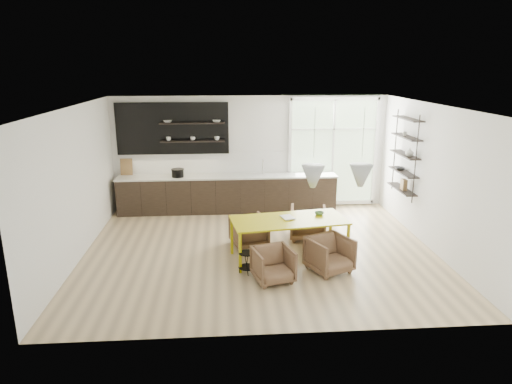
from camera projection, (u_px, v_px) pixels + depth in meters
name	position (u px, v px, depth m)	size (l,w,h in m)	color
room	(282.00, 168.00, 9.97)	(7.02, 6.01, 2.91)	#CFB485
kitchen_run	(224.00, 188.00, 11.65)	(5.54, 0.69, 2.75)	black
right_shelving	(405.00, 157.00, 10.19)	(0.26, 1.22, 1.90)	black
dining_table	(289.00, 222.00, 8.71)	(2.30, 1.30, 0.79)	#B9B006
armchair_back_left	(249.00, 231.00, 9.44)	(0.68, 0.70, 0.64)	brown
armchair_back_right	(308.00, 223.00, 9.83)	(0.75, 0.77, 0.70)	brown
armchair_front_left	(273.00, 265.00, 7.89)	(0.64, 0.66, 0.60)	brown
armchair_front_right	(330.00, 254.00, 8.25)	(0.70, 0.72, 0.65)	brown
wire_stool	(247.00, 260.00, 8.20)	(0.31, 0.31, 0.40)	black
table_book	(282.00, 218.00, 8.73)	(0.22, 0.29, 0.03)	white
table_bowl	(319.00, 213.00, 8.95)	(0.18, 0.18, 0.06)	#507B44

